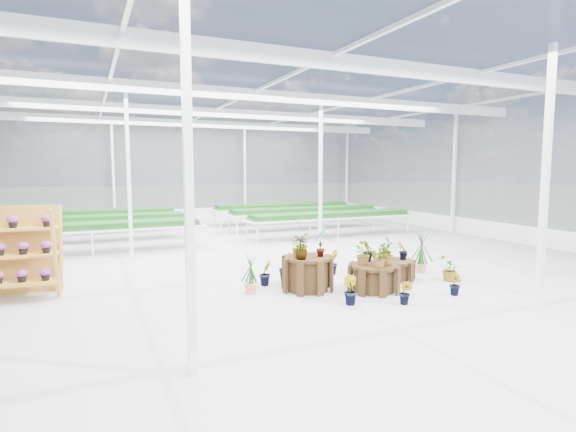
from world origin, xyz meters
name	(u,v)px	position (x,y,z in m)	size (l,w,h in m)	color
ground_plane	(287,277)	(0.00, 0.00, 0.00)	(24.00, 24.00, 0.00)	gray
greenhouse_shell	(287,178)	(0.00, 0.00, 2.25)	(18.00, 24.00, 4.50)	white
steel_frame	(287,178)	(0.00, 0.00, 2.25)	(18.00, 24.00, 4.50)	silver
nursery_benches	(208,224)	(0.00, 7.20, 0.42)	(16.00, 7.00, 0.84)	silver
plinth_tall	(307,273)	(-0.07, -1.19, 0.35)	(1.01, 1.01, 0.69)	#35220F
plinth_mid	(374,278)	(1.13, -1.79, 0.27)	(1.02, 1.02, 0.54)	#35220F
plinth_low	(393,269)	(2.13, -1.09, 0.21)	(0.93, 0.93, 0.42)	#35220F
shelf_rack	(12,253)	(-5.40, 0.58, 0.87)	(1.64, 0.87, 1.74)	#AD7628
nursery_plants	(359,259)	(1.15, -1.18, 0.55)	(4.77, 2.99, 1.24)	#114011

